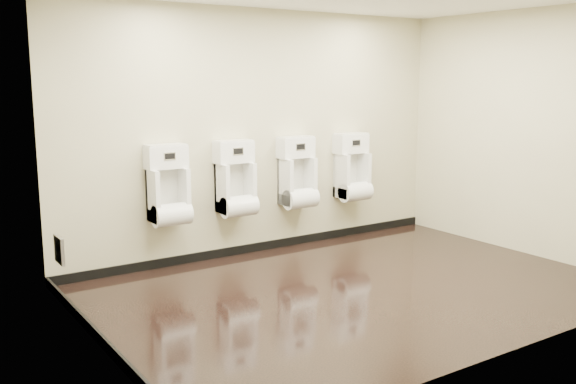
% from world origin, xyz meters
% --- Properties ---
extents(ground, '(5.00, 3.50, 0.00)m').
position_xyz_m(ground, '(0.00, 0.00, 0.00)').
color(ground, black).
rests_on(ground, ground).
extents(back_wall, '(5.00, 0.02, 2.80)m').
position_xyz_m(back_wall, '(0.00, 1.75, 1.40)').
color(back_wall, '#BAB48A').
rests_on(back_wall, ground).
extents(front_wall, '(5.00, 0.02, 2.80)m').
position_xyz_m(front_wall, '(0.00, -1.75, 1.40)').
color(front_wall, '#BAB48A').
rests_on(front_wall, ground).
extents(left_wall, '(0.02, 3.50, 2.80)m').
position_xyz_m(left_wall, '(-2.50, 0.00, 1.40)').
color(left_wall, '#BAB48A').
rests_on(left_wall, ground).
extents(right_wall, '(0.02, 3.50, 2.80)m').
position_xyz_m(right_wall, '(2.50, 0.00, 1.40)').
color(right_wall, '#BAB48A').
rests_on(right_wall, ground).
extents(tile_overlay_left, '(0.01, 3.50, 2.80)m').
position_xyz_m(tile_overlay_left, '(-2.50, 0.00, 1.40)').
color(tile_overlay_left, silver).
rests_on(tile_overlay_left, ground).
extents(skirting_back, '(5.00, 0.02, 0.10)m').
position_xyz_m(skirting_back, '(0.00, 1.74, 0.05)').
color(skirting_back, black).
rests_on(skirting_back, ground).
extents(skirting_left, '(0.02, 3.50, 0.10)m').
position_xyz_m(skirting_left, '(-2.49, 0.00, 0.05)').
color(skirting_left, black).
rests_on(skirting_left, ground).
extents(access_panel, '(0.04, 0.25, 0.25)m').
position_xyz_m(access_panel, '(-2.48, 1.20, 0.50)').
color(access_panel, '#9E9EA3').
rests_on(access_panel, left_wall).
extents(urinal_0, '(0.45, 0.34, 0.83)m').
position_xyz_m(urinal_0, '(-1.24, 1.60, 0.86)').
color(urinal_0, silver).
rests_on(urinal_0, back_wall).
extents(urinal_1, '(0.45, 0.34, 0.83)m').
position_xyz_m(urinal_1, '(-0.43, 1.60, 0.86)').
color(urinal_1, silver).
rests_on(urinal_1, back_wall).
extents(urinal_2, '(0.45, 0.34, 0.83)m').
position_xyz_m(urinal_2, '(0.40, 1.60, 0.86)').
color(urinal_2, silver).
rests_on(urinal_2, back_wall).
extents(urinal_3, '(0.45, 0.34, 0.83)m').
position_xyz_m(urinal_3, '(1.24, 1.60, 0.86)').
color(urinal_3, silver).
rests_on(urinal_3, back_wall).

